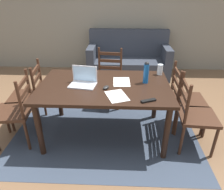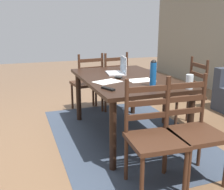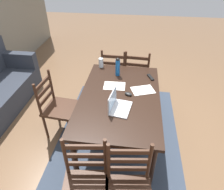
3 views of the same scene
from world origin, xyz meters
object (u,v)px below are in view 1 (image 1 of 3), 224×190
Objects in this scene: chair_left_far at (29,96)px; couch at (128,60)px; laptop at (84,80)px; drinking_glass at (160,69)px; chair_far_head at (109,79)px; tv_remote at (148,101)px; chair_right_near at (194,115)px; chair_right_far at (185,99)px; dining_table at (104,91)px; computer_mouse at (106,87)px; water_bottle at (146,72)px; chair_left_near at (16,111)px.

couch is at bearing 53.61° from chair_left_far.
drinking_glass is at bearing 20.32° from laptop.
tv_remote is at bearing -68.67° from chair_far_head.
chair_right_near is 0.71m from tv_remote.
laptop is 0.87m from tv_remote.
chair_right_far reaches higher than drinking_glass.
chair_right_near and chair_left_far have the same top height.
chair_right_far is at bearing 10.56° from dining_table.
couch reaches higher than chair_right_near.
drinking_glass is at bearing 26.99° from dining_table.
water_bottle is at bearing 47.30° from computer_mouse.
laptop reaches higher than chair_far_head.
dining_table is at bearing 169.62° from chair_right_near.
chair_left_far is at bearing 166.55° from laptop.
dining_table is 1.73× the size of chair_right_far.
computer_mouse reaches higher than tv_remote.
chair_left_near is 6.46× the size of drinking_glass.
chair_right_near is at bearing -10.38° from dining_table.
chair_left_near is at bearing -169.94° from water_bottle.
water_bottle reaches higher than chair_right_near.
chair_far_head is at bearing 89.74° from dining_table.
chair_left_far is 0.53× the size of couch.
drinking_glass is 0.82m from tv_remote.
water_bottle is (1.64, -0.12, 0.44)m from chair_left_far.
chair_left_far is (-2.23, 0.00, 0.00)m from chair_right_far.
dining_table is 1.73× the size of chair_right_near.
chair_left_far is 0.94m from laptop.
water_bottle is at bearing -127.73° from drinking_glass.
chair_left_far reaches higher than drinking_glass.
chair_far_head is 1.00× the size of chair_left_near.
water_bottle reaches higher than drinking_glass.
drinking_glass is (-0.36, 0.59, 0.37)m from chair_right_near.
chair_far_head is 1.42m from tv_remote.
drinking_glass is (0.37, -1.85, 0.47)m from couch.
chair_left_far is 9.50× the size of computer_mouse.
water_bottle reaches higher than chair_left_far.
chair_left_near is at bearing -90.00° from chair_left_far.
laptop reaches higher than chair_right_far.
water_bottle is (-0.59, -0.12, 0.44)m from chair_right_far.
chair_right_near is 6.46× the size of drinking_glass.
chair_right_near is 2.23m from chair_left_near.
computer_mouse is 0.56m from tv_remote.
computer_mouse reaches higher than dining_table.
chair_far_head is at bearing 145.90° from drinking_glass.
water_bottle is at bearing 153.57° from chair_right_near.
dining_table is 1.15m from chair_right_far.
chair_right_far reaches higher than computer_mouse.
water_bottle reaches higher than computer_mouse.
chair_left_near is at bearing -169.59° from chair_right_far.
couch is (1.49, 2.44, -0.11)m from chair_left_near.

